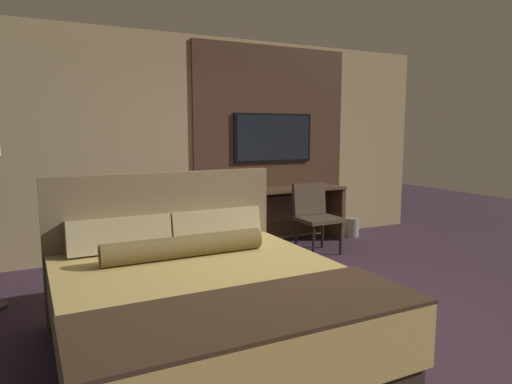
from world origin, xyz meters
TOP-DOWN VIEW (x-y plane):
  - ground_plane at (0.00, 0.00)m, footprint 16.00×16.00m
  - wall_back_tv_panel at (0.15, 2.59)m, footprint 7.20×0.09m
  - bed at (-1.00, -0.25)m, footprint 1.99×2.18m
  - desk at (1.08, 2.32)m, footprint 1.86×0.51m
  - tv at (1.08, 2.52)m, footprint 1.21×0.04m
  - desk_chair at (1.26, 1.74)m, footprint 0.53×0.53m
  - vase_tall at (0.34, 2.38)m, footprint 0.09×0.09m
  - book at (0.67, 2.31)m, footprint 0.26×0.21m
  - waste_bin at (2.25, 2.21)m, footprint 0.22×0.22m

SIDE VIEW (x-z plane):
  - ground_plane at x=0.00m, z-range 0.00..0.00m
  - waste_bin at x=2.25m, z-range 0.00..0.28m
  - bed at x=-1.00m, z-range -0.26..0.96m
  - desk_chair at x=1.26m, z-range 0.09..0.98m
  - desk at x=1.08m, z-range 0.14..0.93m
  - book at x=0.67m, z-range 0.79..0.82m
  - vase_tall at x=0.34m, z-range 0.79..1.10m
  - wall_back_tv_panel at x=0.15m, z-range 0.00..2.80m
  - tv at x=1.08m, z-range 1.14..1.82m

